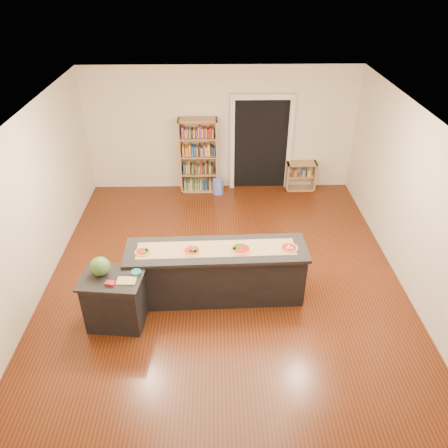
{
  "coord_description": "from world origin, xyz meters",
  "views": [
    {
      "loc": [
        -0.12,
        -5.83,
        4.81
      ],
      "look_at": [
        0.0,
        0.2,
        1.0
      ],
      "focal_mm": 35.0,
      "sensor_mm": 36.0,
      "label": 1
    }
  ],
  "objects_px": {
    "side_counter": "(115,300)",
    "waste_bin": "(218,186)",
    "bookshelf": "(199,156)",
    "low_shelf": "(301,176)",
    "watermelon": "(100,266)",
    "kitchen_island": "(217,273)"
  },
  "relations": [
    {
      "from": "waste_bin",
      "to": "side_counter",
      "type": "bearing_deg",
      "value": -110.63
    },
    {
      "from": "bookshelf",
      "to": "watermelon",
      "type": "height_order",
      "value": "bookshelf"
    },
    {
      "from": "low_shelf",
      "to": "watermelon",
      "type": "relative_size",
      "value": 2.44
    },
    {
      "from": "kitchen_island",
      "to": "bookshelf",
      "type": "xyz_separation_m",
      "value": [
        -0.38,
        3.69,
        0.39
      ]
    },
    {
      "from": "side_counter",
      "to": "bookshelf",
      "type": "distance_m",
      "value": 4.44
    },
    {
      "from": "low_shelf",
      "to": "watermelon",
      "type": "distance_m",
      "value": 5.59
    },
    {
      "from": "side_counter",
      "to": "watermelon",
      "type": "height_order",
      "value": "watermelon"
    },
    {
      "from": "waste_bin",
      "to": "watermelon",
      "type": "relative_size",
      "value": 1.29
    },
    {
      "from": "waste_bin",
      "to": "kitchen_island",
      "type": "bearing_deg",
      "value": -90.84
    },
    {
      "from": "bookshelf",
      "to": "low_shelf",
      "type": "distance_m",
      "value": 2.42
    },
    {
      "from": "kitchen_island",
      "to": "watermelon",
      "type": "distance_m",
      "value": 1.81
    },
    {
      "from": "kitchen_island",
      "to": "watermelon",
      "type": "bearing_deg",
      "value": -164.76
    },
    {
      "from": "side_counter",
      "to": "low_shelf",
      "type": "height_order",
      "value": "side_counter"
    },
    {
      "from": "side_counter",
      "to": "waste_bin",
      "type": "relative_size",
      "value": 2.45
    },
    {
      "from": "side_counter",
      "to": "waste_bin",
      "type": "distance_m",
      "value": 4.4
    },
    {
      "from": "bookshelf",
      "to": "waste_bin",
      "type": "relative_size",
      "value": 4.79
    },
    {
      "from": "side_counter",
      "to": "bookshelf",
      "type": "bearing_deg",
      "value": 81.52
    },
    {
      "from": "bookshelf",
      "to": "low_shelf",
      "type": "height_order",
      "value": "bookshelf"
    },
    {
      "from": "low_shelf",
      "to": "side_counter",
      "type": "bearing_deg",
      "value": -129.07
    },
    {
      "from": "kitchen_island",
      "to": "side_counter",
      "type": "xyz_separation_m",
      "value": [
        -1.5,
        -0.58,
        -0.03
      ]
    },
    {
      "from": "kitchen_island",
      "to": "low_shelf",
      "type": "distance_m",
      "value": 4.2
    },
    {
      "from": "side_counter",
      "to": "waste_bin",
      "type": "xyz_separation_m",
      "value": [
        1.55,
        4.11,
        -0.26
      ]
    }
  ]
}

